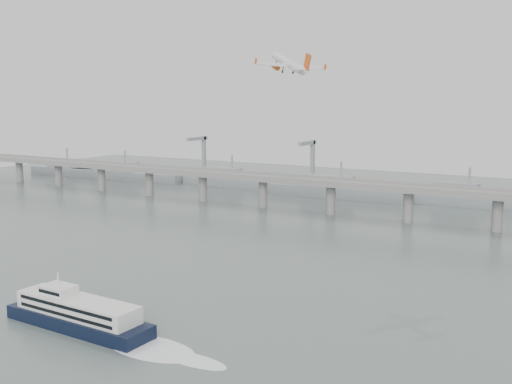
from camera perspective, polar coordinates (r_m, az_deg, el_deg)
The scene contains 5 objects.
ground at distance 204.34m, azimuth -8.03°, elevation -12.09°, with size 900.00×900.00×0.00m, color #566460.
bridge at distance 373.19m, azimuth 11.22°, elevation 0.14°, with size 800.00×22.00×23.90m.
distant_fleet at distance 501.43m, azimuth -3.11°, elevation 1.15°, with size 453.00×60.90×40.00m.
ferry at distance 203.60m, azimuth -16.59°, elevation -11.07°, with size 90.03×16.47×16.99m.
airliner at distance 250.16m, azimuth 3.19°, elevation 12.10°, with size 30.23×29.05×13.00m.
Camera 1 is at (120.03, -148.71, 72.35)m, focal length 42.00 mm.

